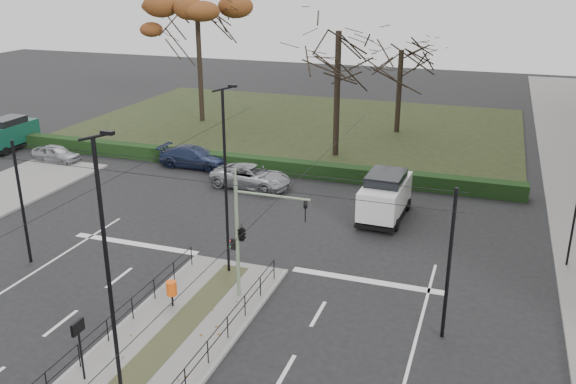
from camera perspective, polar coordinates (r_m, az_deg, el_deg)
name	(u,v)px	position (r m, az deg, el deg)	size (l,w,h in m)	color
ground	(191,318)	(25.15, -9.04, -11.60)	(140.00, 140.00, 0.00)	black
median_island	(159,352)	(23.31, -12.00, -14.41)	(4.40, 15.00, 0.14)	#615E5C
park	(299,125)	(54.90, 1.03, 6.27)	(38.00, 26.00, 0.10)	black
hedge	(239,162)	(42.70, -4.60, 2.81)	(38.00, 1.00, 1.00)	black
median_railing	(155,332)	(22.75, -12.30, -12.65)	(4.14, 13.24, 0.92)	black
catenary	(205,225)	(24.85, -7.73, -3.04)	(20.00, 34.00, 6.00)	black
traffic_light	(244,232)	(24.86, -4.17, -3.74)	(3.44, 1.97, 5.06)	gray
litter_bin	(172,289)	(25.48, -10.84, -8.87)	(0.43, 0.43, 1.10)	black
info_panel	(78,334)	(21.57, -19.02, -12.44)	(0.13, 0.58, 2.24)	black
streetlamp_median_near	(109,273)	(18.92, -16.44, -7.30)	(0.74, 0.15, 8.88)	black
streetlamp_median_far	(226,181)	(26.54, -5.82, 1.03)	(0.71, 0.15, 8.56)	black
parked_car_first	(56,154)	(47.15, -20.86, 3.37)	(1.49, 3.72, 1.27)	#929498
parked_car_third	(194,157)	(43.45, -8.74, 3.26)	(2.05, 5.05, 1.47)	#1C2542
parked_car_fourth	(251,177)	(38.92, -3.46, 1.46)	(2.40, 5.20, 1.44)	#929498
white_van	(385,195)	(34.29, 9.08, -0.25)	(2.43, 5.09, 2.62)	silver
green_van	(9,133)	(51.87, -24.65, 5.03)	(2.08, 4.97, 2.48)	#0D3D2E
rust_tree	(197,14)	(55.70, -8.49, 16.11)	(9.53, 9.53, 12.38)	black
bare_tree_center	(401,56)	(52.17, 10.54, 12.39)	(7.06, 7.06, 9.12)	black
bare_tree_near	(338,40)	(44.29, 4.75, 13.95)	(6.77, 6.77, 11.98)	black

